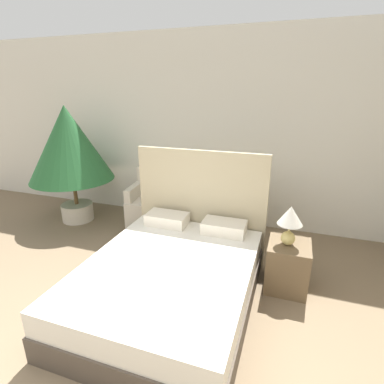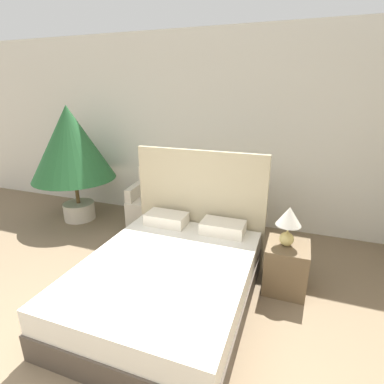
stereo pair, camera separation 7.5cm
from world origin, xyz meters
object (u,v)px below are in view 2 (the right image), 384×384
Objects in this scene: armchair_near_window_left at (153,208)px; table_lamp at (289,221)px; potted_palm at (71,146)px; bed at (170,275)px; armchair_near_window_right at (220,218)px; nightstand at (286,266)px.

table_lamp is at bearing -31.06° from armchair_near_window_left.
potted_palm reaches higher than table_lamp.
bed reaches higher than armchair_near_window_left.
potted_palm reaches higher than armchair_near_window_right.
table_lamp reaches higher than nightstand.
table_lamp is at bearing -39.79° from armchair_near_window_right.
bed is 4.79× the size of table_lamp.
armchair_near_window_right is at bearing -6.03° from armchair_near_window_left.
armchair_near_window_right is 1.35m from nightstand.
bed is at bearing -151.27° from table_lamp.
armchair_near_window_left reaches higher than nightstand.
table_lamp is at bearing -12.87° from potted_palm.
table_lamp reaches higher than armchair_near_window_left.
armchair_near_window_left is 2.31m from table_lamp.
nightstand is (3.36, -0.73, -0.97)m from potted_palm.
potted_palm reaches higher than armchair_near_window_left.
table_lamp is (0.96, -0.95, 0.51)m from armchair_near_window_right.
armchair_near_window_left is at bearing 154.97° from table_lamp.
table_lamp is (-0.03, -0.03, 0.54)m from nightstand.
table_lamp is at bearing 28.73° from bed.
armchair_near_window_left is at bearing 122.37° from bed.
potted_palm is 3.58m from nightstand.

